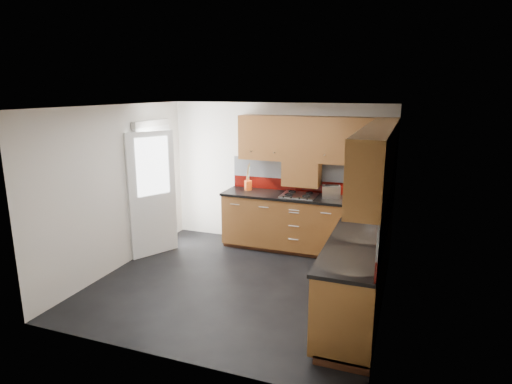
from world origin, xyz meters
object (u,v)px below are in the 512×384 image
at_px(utensil_pot, 248,184).
at_px(food_processor, 372,199).
at_px(gas_hob, 299,195).
at_px(toaster, 331,192).

height_order(utensil_pot, food_processor, utensil_pot).
relative_size(gas_hob, food_processor, 1.69).
distance_m(toaster, food_processor, 0.81).
bearing_deg(toaster, gas_hob, -171.87).
xyz_separation_m(toaster, food_processor, (0.67, -0.46, 0.05)).
distance_m(utensil_pot, food_processor, 2.16).
bearing_deg(utensil_pot, toaster, -2.16).
height_order(utensil_pot, toaster, utensil_pot).
height_order(gas_hob, utensil_pot, utensil_pot).
bearing_deg(food_processor, toaster, 145.37).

